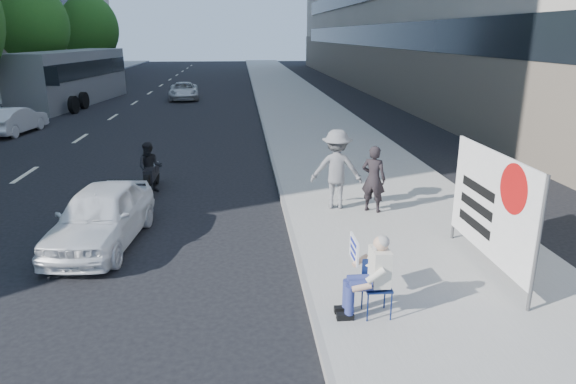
{
  "coord_description": "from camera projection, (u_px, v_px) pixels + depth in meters",
  "views": [
    {
      "loc": [
        0.41,
        -8.47,
        4.29
      ],
      "look_at": [
        1.3,
        1.2,
        1.29
      ],
      "focal_mm": 32.0,
      "sensor_mm": 36.0,
      "label": 1
    }
  ],
  "objects": [
    {
      "name": "tree_far_d",
      "position": [
        33.0,
        25.0,
        35.2
      ],
      "size": [
        4.8,
        4.8,
        7.65
      ],
      "color": "#382616",
      "rests_on": "ground"
    },
    {
      "name": "bus",
      "position": [
        73.0,
        78.0,
        32.59
      ],
      "size": [
        4.09,
        12.32,
        3.3
      ],
      "rotation": [
        0.0,
        0.0,
        -0.13
      ],
      "color": "slate",
      "rests_on": "ground"
    },
    {
      "name": "near_sidewalk",
      "position": [
        305.0,
        113.0,
        28.64
      ],
      "size": [
        5.0,
        120.0,
        0.15
      ],
      "primitive_type": "cube",
      "color": "gray",
      "rests_on": "ground"
    },
    {
      "name": "motorcycle",
      "position": [
        151.0,
        170.0,
        14.43
      ],
      "size": [
        0.69,
        2.04,
        1.42
      ],
      "rotation": [
        0.0,
        0.0,
        -0.0
      ],
      "color": "black",
      "rests_on": "ground"
    },
    {
      "name": "white_sedan_mid",
      "position": [
        15.0,
        120.0,
        22.97
      ],
      "size": [
        1.75,
        3.76,
        1.19
      ],
      "primitive_type": "imported",
      "rotation": [
        0.0,
        0.0,
        3.0
      ],
      "color": "silver",
      "rests_on": "ground"
    },
    {
      "name": "protest_banner",
      "position": [
        491.0,
        205.0,
        9.07
      ],
      "size": [
        0.08,
        3.06,
        2.2
      ],
      "color": "#4C4C4C",
      "rests_on": "near_sidewalk"
    },
    {
      "name": "ground",
      "position": [
        223.0,
        282.0,
        9.28
      ],
      "size": [
        160.0,
        160.0,
        0.0
      ],
      "primitive_type": "plane",
      "color": "black",
      "rests_on": "ground"
    },
    {
      "name": "white_sedan_near",
      "position": [
        101.0,
        216.0,
        10.78
      ],
      "size": [
        1.87,
        3.85,
        1.27
      ],
      "primitive_type": "imported",
      "rotation": [
        0.0,
        0.0,
        -0.1
      ],
      "color": "white",
      "rests_on": "ground"
    },
    {
      "name": "jogger",
      "position": [
        337.0,
        169.0,
        12.54
      ],
      "size": [
        1.36,
        0.92,
        1.95
      ],
      "primitive_type": "imported",
      "rotation": [
        0.0,
        0.0,
        2.98
      ],
      "color": "slate",
      "rests_on": "near_sidewalk"
    },
    {
      "name": "white_sedan_far",
      "position": [
        184.0,
        91.0,
        35.05
      ],
      "size": [
        2.26,
        4.3,
        1.15
      ],
      "primitive_type": "imported",
      "rotation": [
        0.0,
        0.0,
        0.08
      ],
      "color": "silver",
      "rests_on": "ground"
    },
    {
      "name": "pedestrian_woman",
      "position": [
        373.0,
        179.0,
        12.3
      ],
      "size": [
        0.71,
        0.64,
        1.63
      ],
      "primitive_type": "imported",
      "rotation": [
        0.0,
        0.0,
        2.6
      ],
      "color": "black",
      "rests_on": "near_sidewalk"
    },
    {
      "name": "seated_protester",
      "position": [
        370.0,
        271.0,
        7.72
      ],
      "size": [
        0.83,
        1.12,
        1.31
      ],
      "color": "navy",
      "rests_on": "near_sidewalk"
    },
    {
      "name": "tree_far_e",
      "position": [
        89.0,
        29.0,
        48.56
      ],
      "size": [
        5.4,
        5.4,
        7.89
      ],
      "color": "#382616",
      "rests_on": "ground"
    }
  ]
}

